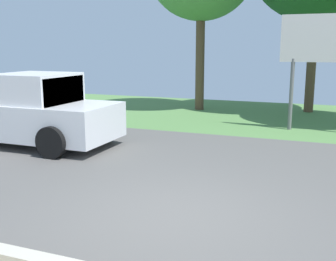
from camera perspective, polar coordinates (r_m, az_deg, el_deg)
ground_plane at (r=9.22m, az=7.02°, el=-4.97°), size 40.00×22.00×0.20m
pickup_truck at (r=11.65m, az=-19.45°, el=2.53°), size 5.20×2.28×1.88m
roadside_billboard at (r=13.25m, az=20.94°, el=10.73°), size 2.60×0.12×3.50m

